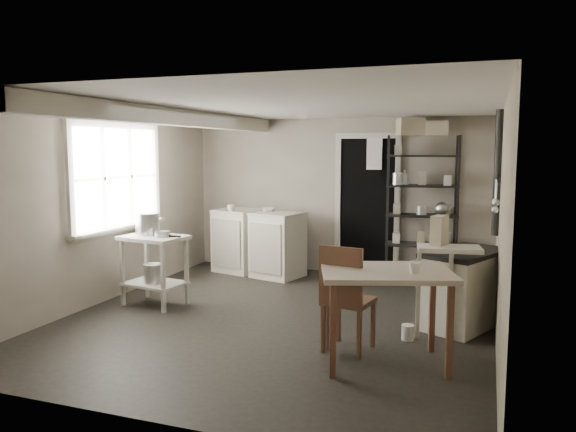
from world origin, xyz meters
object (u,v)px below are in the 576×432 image
(base_cabinets, at_px, (258,243))
(flour_sack, at_px, (426,274))
(stockpot, at_px, (148,226))
(work_table, at_px, (385,321))
(stove, at_px, (464,285))
(prep_table, at_px, (155,272))
(chair, at_px, (349,299))
(shelf_rack, at_px, (421,215))

(base_cabinets, distance_m, flour_sack, 2.50)
(stockpot, distance_m, work_table, 3.24)
(stockpot, height_order, stove, stockpot)
(prep_table, relative_size, work_table, 0.76)
(prep_table, height_order, chair, chair)
(stove, xyz_separation_m, work_table, (-0.59, -1.34, -0.06))
(stove, bearing_deg, prep_table, -148.58)
(stove, bearing_deg, base_cabinets, 177.26)
(prep_table, relative_size, stockpot, 2.73)
(base_cabinets, relative_size, chair, 1.43)
(stockpot, height_order, chair, stockpot)
(stockpot, height_order, flour_sack, stockpot)
(prep_table, relative_size, chair, 0.83)
(prep_table, height_order, base_cabinets, base_cabinets)
(prep_table, height_order, shelf_rack, shelf_rack)
(stockpot, xyz_separation_m, chair, (2.66, -0.77, -0.45))
(chair, bearing_deg, base_cabinets, 136.14)
(stockpot, distance_m, chair, 2.80)
(shelf_rack, relative_size, flour_sack, 4.56)
(stockpot, relative_size, flour_sack, 0.68)
(shelf_rack, height_order, flour_sack, shelf_rack)
(stockpot, relative_size, shelf_rack, 0.15)
(stove, bearing_deg, shelf_rack, 134.76)
(stockpot, height_order, shelf_rack, shelf_rack)
(base_cabinets, height_order, flour_sack, base_cabinets)
(base_cabinets, xyz_separation_m, flour_sack, (2.47, -0.26, -0.22))
(base_cabinets, relative_size, flour_sack, 3.21)
(shelf_rack, height_order, work_table, shelf_rack)
(base_cabinets, distance_m, stove, 3.37)
(base_cabinets, distance_m, chair, 3.35)
(shelf_rack, distance_m, flour_sack, 0.89)
(base_cabinets, relative_size, stove, 1.41)
(stove, xyz_separation_m, flour_sack, (-0.52, 1.29, -0.20))
(prep_table, relative_size, shelf_rack, 0.41)
(stockpot, bearing_deg, shelf_rack, 35.89)
(stockpot, relative_size, stove, 0.30)
(stockpot, relative_size, work_table, 0.28)
(prep_table, distance_m, stove, 3.52)
(shelf_rack, distance_m, stove, 1.98)
(prep_table, height_order, flour_sack, prep_table)
(prep_table, distance_m, chair, 2.62)
(base_cabinets, distance_m, work_table, 3.76)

